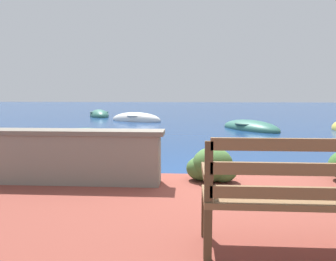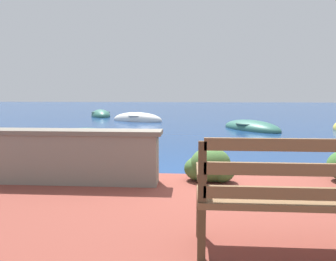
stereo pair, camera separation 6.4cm
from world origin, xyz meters
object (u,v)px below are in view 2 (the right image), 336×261
at_px(rowboat_far, 251,128).
at_px(rowboat_distant, 101,115).
at_px(park_bench, 302,193).
at_px(rowboat_outer, 137,120).
at_px(rowboat_nearest, 80,140).

distance_m(rowboat_far, rowboat_distant, 9.73).
xyz_separation_m(park_bench, rowboat_far, (1.50, 10.37, -0.65)).
bearing_deg(rowboat_distant, rowboat_far, 27.54).
xyz_separation_m(park_bench, rowboat_distant, (-6.14, 16.39, -0.64)).
height_order(park_bench, rowboat_outer, park_bench).
bearing_deg(rowboat_outer, park_bench, -54.99).
distance_m(rowboat_nearest, rowboat_distant, 9.93).
bearing_deg(rowboat_outer, rowboat_distant, 153.75).
bearing_deg(rowboat_nearest, rowboat_far, -2.23).
relative_size(park_bench, rowboat_far, 0.52).
bearing_deg(rowboat_far, rowboat_nearest, 92.19).
xyz_separation_m(rowboat_nearest, rowboat_outer, (0.52, 6.90, 0.00)).
relative_size(rowboat_far, rowboat_distant, 1.26).
bearing_deg(rowboat_far, rowboat_outer, 25.88).
relative_size(park_bench, rowboat_outer, 0.56).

